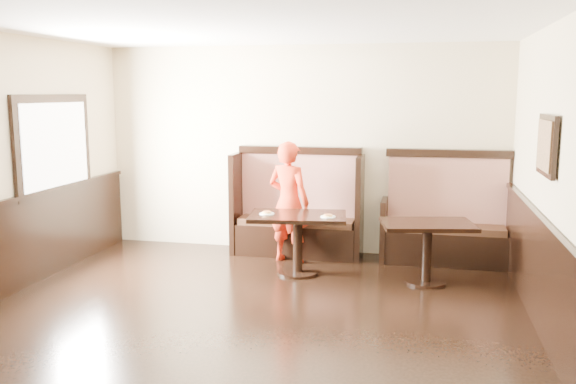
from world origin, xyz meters
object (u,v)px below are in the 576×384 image
(booth_neighbor, at_px, (446,225))
(booth_main, at_px, (298,215))
(table_main, at_px, (298,228))
(table_neighbor, at_px, (427,238))
(child, at_px, (289,202))

(booth_neighbor, bearing_deg, booth_main, 179.95)
(booth_main, xyz_separation_m, table_main, (0.19, -0.94, 0.03))
(booth_main, xyz_separation_m, table_neighbor, (1.71, -0.98, 0.00))
(booth_neighbor, bearing_deg, table_neighbor, -104.04)
(booth_main, distance_m, table_main, 0.96)
(booth_neighbor, bearing_deg, table_main, -151.98)
(booth_neighbor, distance_m, table_neighbor, 1.01)
(table_main, bearing_deg, table_neighbor, -9.07)
(table_main, bearing_deg, booth_main, 93.87)
(booth_main, height_order, table_neighbor, booth_main)
(booth_main, bearing_deg, table_main, -78.53)
(booth_neighbor, relative_size, table_neighbor, 1.45)
(booth_neighbor, distance_m, table_main, 1.99)
(booth_main, relative_size, booth_neighbor, 1.06)
(table_main, relative_size, child, 0.79)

